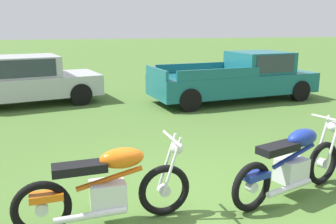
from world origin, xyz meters
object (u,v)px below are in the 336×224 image
object	(u,v)px
motorcycle_orange	(108,187)
car_silver	(17,78)
motorcycle_blue	(292,163)
pickup_truck_teal	(241,76)

from	to	relation	value
motorcycle_orange	car_silver	world-z (taller)	car_silver
motorcycle_orange	motorcycle_blue	size ratio (longest dim) A/B	1.02
motorcycle_blue	pickup_truck_teal	world-z (taller)	pickup_truck_teal
pickup_truck_teal	car_silver	bearing A→B (deg)	164.14
motorcycle_orange	motorcycle_blue	xyz separation A→B (m)	(2.49, 0.11, -0.00)
motorcycle_blue	car_silver	xyz separation A→B (m)	(-4.40, 7.22, 0.32)
pickup_truck_teal	motorcycle_orange	bearing A→B (deg)	-134.02
car_silver	pickup_truck_teal	xyz separation A→B (m)	(6.64, -1.00, -0.05)
motorcycle_orange	pickup_truck_teal	world-z (taller)	pickup_truck_teal
car_silver	motorcycle_orange	bearing A→B (deg)	-88.25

